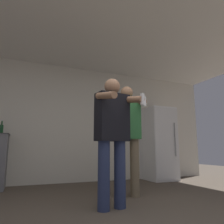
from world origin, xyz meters
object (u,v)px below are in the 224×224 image
Objects in this scene: bottle_tall_gin at (1,129)px; person_man_side at (127,132)px; person_woman_foreground at (112,132)px; refrigerator at (158,143)px.

person_man_side is at bearing -38.51° from bottle_tall_gin.
bottle_tall_gin is at bearing 124.41° from person_woman_foreground.
person_woman_foreground is 0.73m from person_man_side.
person_man_side is (-1.50, -1.37, 0.13)m from refrigerator.
refrigerator is 2.76m from person_woman_foreground.
person_man_side is at bearing 48.89° from person_woman_foreground.
bottle_tall_gin is at bearing 141.49° from person_man_side.
refrigerator is at bearing 42.42° from person_man_side.
person_man_side is (1.87, -1.49, -0.11)m from bottle_tall_gin.
refrigerator reaches higher than person_woman_foreground.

